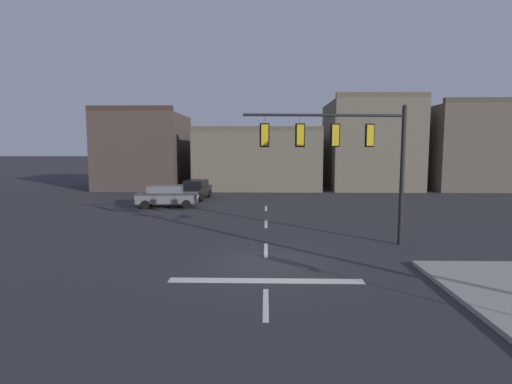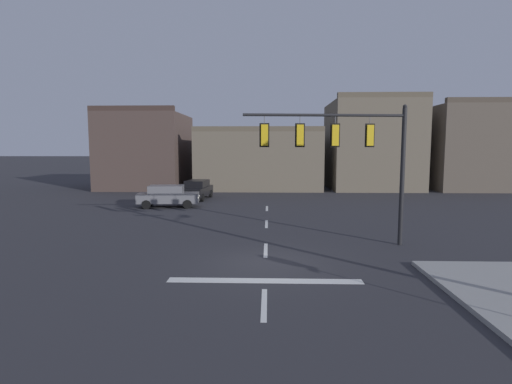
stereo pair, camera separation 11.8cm
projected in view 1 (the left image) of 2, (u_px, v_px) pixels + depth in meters
The scene contains 7 objects.
ground_plane at pixel (266, 263), 15.25m from camera, with size 400.00×400.00×0.00m, color #2B2B30.
stop_bar_paint at pixel (266, 281), 13.27m from camera, with size 6.40×0.50×0.01m, color silver.
lane_centreline at pixel (266, 250), 17.24m from camera, with size 0.16×26.40×0.01m.
signal_mast_near_side at pixel (347, 146), 17.62m from camera, with size 7.13×0.84×6.22m.
car_lot_nearside at pixel (196, 189), 34.39m from camera, with size 2.25×4.58×1.61m.
car_lot_middle at pixel (167, 196), 29.68m from camera, with size 4.59×2.29×1.61m.
building_row at pixel (315, 152), 44.89m from camera, with size 42.76×13.83×9.62m.
Camera 1 is at (-0.00, -14.88, 4.33)m, focal length 28.40 mm.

